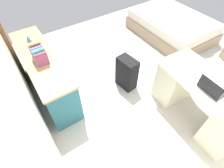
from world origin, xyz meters
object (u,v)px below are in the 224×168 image
object	(u,v)px
laptop	(211,89)
computer_mouse	(196,76)
figurine_small	(28,39)
office_chair	(220,69)
credenza	(46,74)
desk	(201,100)
suitcase_black	(127,73)
bed	(172,26)

from	to	relation	value
laptop	computer_mouse	xyz separation A→B (m)	(0.26, -0.06, -0.03)
computer_mouse	figurine_small	xyz separation A→B (m)	(2.06, 1.62, 0.07)
office_chair	credenza	size ratio (longest dim) A/B	0.52
desk	laptop	size ratio (longest dim) A/B	4.57
desk	office_chair	size ratio (longest dim) A/B	1.57
suitcase_black	desk	bearing A→B (deg)	-163.35
desk	credenza	world-z (taller)	credenza
bed	office_chair	bearing A→B (deg)	158.03
suitcase_black	computer_mouse	xyz separation A→B (m)	(-0.94, -0.42, 0.47)
desk	credenza	xyz separation A→B (m)	(1.80, 1.69, -0.00)
bed	computer_mouse	world-z (taller)	computer_mouse
bed	figurine_small	bearing A→B (deg)	83.14
office_chair	laptop	distance (m)	1.05
bed	laptop	world-z (taller)	laptop
desk	laptop	bearing A→B (deg)	117.04
computer_mouse	bed	bearing A→B (deg)	-38.75
office_chair	suitcase_black	xyz separation A→B (m)	(0.90, 1.30, -0.12)
desk	computer_mouse	bearing A→B (deg)	18.83
suitcase_black	figurine_small	size ratio (longest dim) A/B	5.53
laptop	figurine_small	xyz separation A→B (m)	(2.32, 1.57, 0.03)
suitcase_black	computer_mouse	size ratio (longest dim) A/B	6.08
desk	computer_mouse	xyz separation A→B (m)	(0.19, 0.07, 0.38)
suitcase_black	computer_mouse	world-z (taller)	computer_mouse
office_chair	computer_mouse	world-z (taller)	office_chair
desk	computer_mouse	world-z (taller)	computer_mouse
office_chair	figurine_small	bearing A→B (deg)	51.01
suitcase_black	bed	bearing A→B (deg)	-76.09
credenza	figurine_small	distance (m)	0.63
computer_mouse	figurine_small	distance (m)	2.62
laptop	computer_mouse	size ratio (longest dim) A/B	3.24
bed	suitcase_black	distance (m)	2.10
suitcase_black	laptop	world-z (taller)	laptop
credenza	figurine_small	world-z (taller)	figurine_small
bed	computer_mouse	bearing A→B (deg)	137.51
credenza	computer_mouse	bearing A→B (deg)	-134.78
suitcase_black	figurine_small	bearing A→B (deg)	40.05
office_chair	laptop	world-z (taller)	laptop
suitcase_black	laptop	xyz separation A→B (m)	(-1.19, -0.37, 0.50)
office_chair	laptop	xyz separation A→B (m)	(-0.29, 0.93, 0.39)
credenza	bed	bearing A→B (deg)	-88.74
credenza	suitcase_black	bearing A→B (deg)	-119.35
office_chair	bed	world-z (taller)	office_chair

